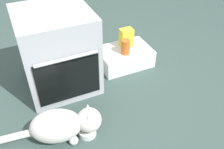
{
  "coord_description": "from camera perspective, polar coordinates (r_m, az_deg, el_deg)",
  "views": [
    {
      "loc": [
        -0.32,
        -1.32,
        1.42
      ],
      "look_at": [
        0.29,
        0.03,
        0.25
      ],
      "focal_mm": 39.46,
      "sensor_mm": 36.0,
      "label": 1
    }
  ],
  "objects": [
    {
      "name": "food_bowl",
      "position": [
        1.79,
        -5.75,
        -12.98
      ],
      "size": [
        0.13,
        0.13,
        0.08
      ],
      "color": "white",
      "rests_on": "ground"
    },
    {
      "name": "pantry_cabinet",
      "position": [
        2.38,
        2.92,
        4.15
      ],
      "size": [
        0.49,
        0.34,
        0.17
      ],
      "primitive_type": "cube",
      "color": "white",
      "rests_on": "ground"
    },
    {
      "name": "ground",
      "position": [
        1.97,
        -7.41,
        -8.32
      ],
      "size": [
        8.0,
        8.0,
        0.0
      ],
      "primitive_type": "plane",
      "color": "#384C47"
    },
    {
      "name": "oven",
      "position": [
        2.05,
        -12.5,
        5.34
      ],
      "size": [
        0.57,
        0.61,
        0.68
      ],
      "color": "#B7BABF",
      "rests_on": "ground"
    },
    {
      "name": "sauce_jar",
      "position": [
        2.24,
        3.16,
        6.38
      ],
      "size": [
        0.08,
        0.08,
        0.14
      ],
      "primitive_type": "cylinder",
      "color": "#D16023",
      "rests_on": "pantry_cabinet"
    },
    {
      "name": "cat",
      "position": [
        1.72,
        -11.36,
        -11.37
      ],
      "size": [
        0.73,
        0.31,
        0.25
      ],
      "rotation": [
        0.0,
        0.0,
        -0.26
      ],
      "color": "silver",
      "rests_on": "ground"
    },
    {
      "name": "snack_bag",
      "position": [
        2.34,
        3.32,
        8.47
      ],
      "size": [
        0.12,
        0.09,
        0.18
      ],
      "primitive_type": "cube",
      "color": "yellow",
      "rests_on": "pantry_cabinet"
    }
  ]
}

